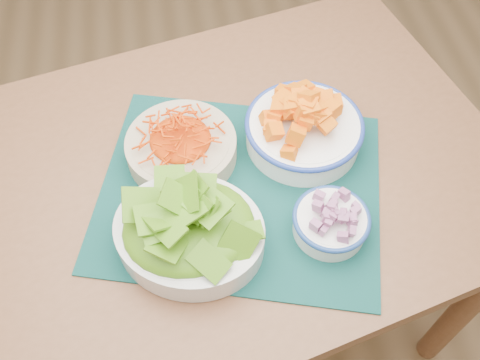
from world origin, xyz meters
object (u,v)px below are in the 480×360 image
at_px(squash_bowl, 304,125).
at_px(onion_bowl, 331,220).
at_px(placemat, 240,189).
at_px(table, 208,201).
at_px(carrot_bowl, 181,144).
at_px(lettuce_bowl, 189,227).

bearing_deg(squash_bowl, onion_bowl, -89.59).
height_order(placemat, onion_bowl, onion_bowl).
bearing_deg(table, onion_bowl, -51.30).
height_order(placemat, carrot_bowl, carrot_bowl).
bearing_deg(table, carrot_bowl, 116.49).
height_order(lettuce_bowl, onion_bowl, lettuce_bowl).
height_order(carrot_bowl, onion_bowl, carrot_bowl).
xyz_separation_m(table, onion_bowl, (0.21, -0.16, 0.14)).
xyz_separation_m(placemat, squash_bowl, (0.14, 0.10, 0.05)).
bearing_deg(lettuce_bowl, table, 96.47).
xyz_separation_m(table, lettuce_bowl, (-0.04, -0.15, 0.16)).
bearing_deg(table, lettuce_bowl, -119.50).
distance_m(placemat, squash_bowl, 0.18).
bearing_deg(squash_bowl, lettuce_bowl, -141.60).
distance_m(placemat, onion_bowl, 0.19).
bearing_deg(table, squash_bowl, 0.06).
height_order(table, lettuce_bowl, lettuce_bowl).
bearing_deg(table, placemat, -51.50).
distance_m(carrot_bowl, onion_bowl, 0.32).
distance_m(lettuce_bowl, onion_bowl, 0.25).
height_order(squash_bowl, onion_bowl, squash_bowl).
bearing_deg(squash_bowl, carrot_bowl, 179.77).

